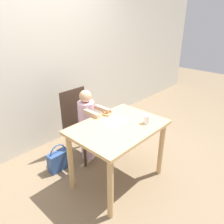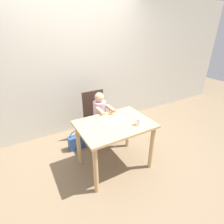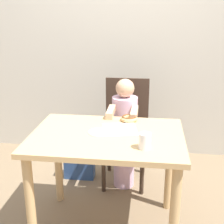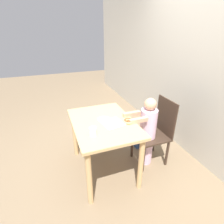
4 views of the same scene
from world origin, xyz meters
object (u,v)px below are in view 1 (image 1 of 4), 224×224
Objects in this scene: child_figure at (87,125)px; cup at (147,119)px; donut at (107,113)px; chair at (81,124)px; handbag at (59,160)px.

cup is (0.19, -0.78, 0.28)m from child_figure.
child_figure reaches higher than donut.
chair is 0.54m from donut.
donut is at bearing -39.42° from handbag.
child_figure is 0.41m from donut.
chair reaches higher than donut.
donut is 0.34× the size of handbag.
chair is at bearing 97.49° from donut.
donut is (0.06, -0.31, 0.25)m from child_figure.
cup reaches higher than donut.
child_figure is at bearing -11.29° from handbag.
chair is 0.99m from cup.
cup is (0.61, -0.86, 0.65)m from handbag.
handbag is at bearing 140.58° from donut.
chair is at bearing 90.00° from child_figure.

